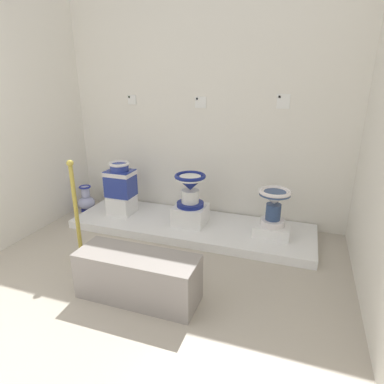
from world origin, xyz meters
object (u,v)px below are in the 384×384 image
antique_toilet_broad_patterned (120,179)px  plinth_block_squat_floral (190,215)px  plinth_block_broad_patterned (122,204)px  museum_bench (138,276)px  antique_toilet_pale_glazed (274,202)px  plinth_block_pale_glazed (272,230)px  info_placard_second (201,102)px  info_placard_third (283,101)px  antique_toilet_squat_floral (190,186)px  info_placard_first (132,100)px  decorative_vase_spare (86,201)px  stanchion_post_near_left (78,227)px

antique_toilet_broad_patterned → plinth_block_squat_floral: size_ratio=1.17×
plinth_block_broad_patterned → museum_bench: 1.63m
antique_toilet_pale_glazed → museum_bench: 1.64m
antique_toilet_broad_patterned → plinth_block_pale_glazed: size_ratio=1.11×
plinth_block_broad_patterned → info_placard_second: (0.88, 0.45, 1.24)m
info_placard_second → info_placard_third: 0.94m
plinth_block_squat_floral → plinth_block_pale_glazed: size_ratio=0.95×
plinth_block_pale_glazed → info_placard_third: info_placard_third is taller
info_placard_third → info_placard_second: bearing=-180.0°
antique_toilet_squat_floral → antique_toilet_pale_glazed: size_ratio=0.95×
plinth_block_broad_patterned → info_placard_first: size_ratio=2.66×
info_placard_first → museum_bench: 2.38m
plinth_block_broad_patterned → museum_bench: (0.93, -1.33, -0.01)m
antique_toilet_broad_patterned → decorative_vase_spare: antique_toilet_broad_patterned is taller
stanchion_post_near_left → museum_bench: stanchion_post_near_left is taller
antique_toilet_squat_floral → plinth_block_pale_glazed: antique_toilet_squat_floral is taller
plinth_block_pale_glazed → decorative_vase_spare: (-2.47, 0.10, -0.01)m
plinth_block_pale_glazed → info_placard_third: bearing=93.8°
antique_toilet_broad_patterned → museum_bench: size_ratio=0.43×
stanchion_post_near_left → museum_bench: (0.85, -0.38, -0.14)m
plinth_block_broad_patterned → antique_toilet_squat_floral: antique_toilet_squat_floral is taller
info_placard_first → antique_toilet_pale_glazed: bearing=-13.8°
antique_toilet_pale_glazed → info_placard_first: info_placard_first is taller
info_placard_second → museum_bench: bearing=-88.5°
plinth_block_pale_glazed → stanchion_post_near_left: 2.02m
plinth_block_broad_patterned → plinth_block_squat_floral: bearing=-0.9°
antique_toilet_broad_patterned → info_placard_first: bearing=93.2°
plinth_block_broad_patterned → plinth_block_pale_glazed: plinth_block_broad_patterned is taller
antique_toilet_pale_glazed → info_placard_first: (-1.88, 0.46, 0.97)m
museum_bench → plinth_block_broad_patterned: bearing=124.9°
plinth_block_broad_patterned → info_placard_third: bearing=13.9°
plinth_block_broad_patterned → plinth_block_pale_glazed: 1.86m
plinth_block_squat_floral → stanchion_post_near_left: (-0.84, -0.94, 0.13)m
antique_toilet_broad_patterned → museum_bench: (0.93, -1.33, -0.34)m
antique_toilet_broad_patterned → info_placard_first: (-0.03, 0.45, 0.92)m
info_placard_first → info_placard_second: size_ratio=0.84×
antique_toilet_pale_glazed → plinth_block_pale_glazed: bearing=63.4°
antique_toilet_squat_floral → info_placard_first: bearing=153.7°
plinth_block_pale_glazed → museum_bench: bearing=-125.0°
antique_toilet_broad_patterned → plinth_block_broad_patterned: bearing=104.0°
plinth_block_squat_floral → stanchion_post_near_left: stanchion_post_near_left is taller
plinth_block_broad_patterned → info_placard_first: (-0.03, 0.45, 1.25)m
plinth_block_broad_patterned → info_placard_first: info_placard_first is taller
antique_toilet_pale_glazed → plinth_block_broad_patterned: bearing=179.7°
museum_bench → decorative_vase_spare: bearing=137.2°
plinth_block_broad_patterned → info_placard_first: 1.33m
antique_toilet_pale_glazed → museum_bench: (-0.93, -1.32, -0.28)m
info_placard_second → stanchion_post_near_left: 1.96m
plinth_block_pale_glazed → info_placard_second: (-0.97, 0.46, 1.29)m
plinth_block_broad_patterned → antique_toilet_squat_floral: (0.92, -0.01, 0.35)m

